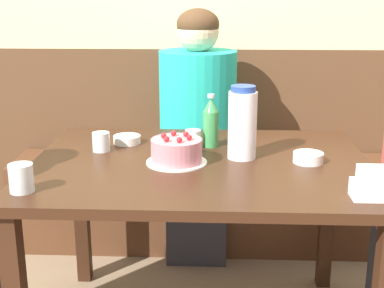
# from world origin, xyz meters

# --- Properties ---
(back_wall) EXTENTS (4.80, 0.04, 2.50)m
(back_wall) POSITION_xyz_m (0.00, 1.05, 1.25)
(back_wall) COLOR brown
(back_wall) RESTS_ON ground_plane
(bench_seat) EXTENTS (2.04, 0.38, 0.47)m
(bench_seat) POSITION_xyz_m (0.00, 0.83, 0.24)
(bench_seat) COLOR #56331E
(bench_seat) RESTS_ON ground_plane
(dining_table) EXTENTS (1.23, 0.93, 0.74)m
(dining_table) POSITION_xyz_m (0.00, 0.00, 0.65)
(dining_table) COLOR #381E11
(dining_table) RESTS_ON ground_plane
(birthday_cake) EXTENTS (0.22, 0.22, 0.11)m
(birthday_cake) POSITION_xyz_m (-0.09, -0.03, 0.78)
(birthday_cake) COLOR white
(birthday_cake) RESTS_ON dining_table
(water_pitcher) EXTENTS (0.11, 0.11, 0.27)m
(water_pitcher) POSITION_xyz_m (0.15, 0.05, 0.87)
(water_pitcher) COLOR white
(water_pitcher) RESTS_ON dining_table
(soju_bottle) EXTENTS (0.06, 0.06, 0.21)m
(soju_bottle) POSITION_xyz_m (0.03, 0.19, 0.84)
(soju_bottle) COLOR #388E4C
(soju_bottle) RESTS_ON dining_table
(napkin_holder) EXTENTS (0.11, 0.08, 0.11)m
(napkin_holder) POSITION_xyz_m (0.52, -0.34, 0.78)
(napkin_holder) COLOR white
(napkin_holder) RESTS_ON dining_table
(bowl_soup_white) EXTENTS (0.11, 0.11, 0.03)m
(bowl_soup_white) POSITION_xyz_m (-0.31, 0.22, 0.75)
(bowl_soup_white) COLOR white
(bowl_soup_white) RESTS_ON dining_table
(bowl_rice_small) EXTENTS (0.11, 0.11, 0.04)m
(bowl_rice_small) POSITION_xyz_m (0.39, 0.00, 0.76)
(bowl_rice_small) COLOR white
(bowl_rice_small) RESTS_ON dining_table
(glass_water_tall) EXTENTS (0.08, 0.08, 0.09)m
(glass_water_tall) POSITION_xyz_m (-0.54, -0.33, 0.78)
(glass_water_tall) COLOR silver
(glass_water_tall) RESTS_ON dining_table
(glass_tumbler_short) EXTENTS (0.07, 0.07, 0.07)m
(glass_tumbler_short) POSITION_xyz_m (-0.39, 0.11, 0.77)
(glass_tumbler_short) COLOR silver
(glass_tumbler_short) RESTS_ON dining_table
(glass_shot_small) EXTENTS (0.06, 0.06, 0.07)m
(glass_shot_small) POSITION_xyz_m (-0.04, 0.17, 0.77)
(glass_shot_small) COLOR silver
(glass_shot_small) RESTS_ON dining_table
(person_pale_blue_shirt) EXTENTS (0.38, 0.38, 1.26)m
(person_pale_blue_shirt) POSITION_xyz_m (-0.04, 0.72, 0.63)
(person_pale_blue_shirt) COLOR #33333D
(person_pale_blue_shirt) RESTS_ON ground_plane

